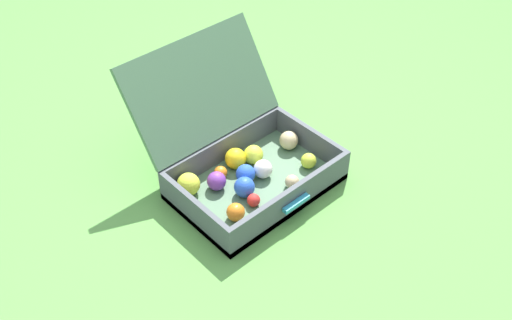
{
  "coord_description": "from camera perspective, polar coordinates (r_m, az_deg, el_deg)",
  "views": [
    {
      "loc": [
        -1.0,
        -1.2,
        1.49
      ],
      "look_at": [
        0.04,
        -0.07,
        0.13
      ],
      "focal_mm": 42.44,
      "sensor_mm": 36.0,
      "label": 1
    }
  ],
  "objects": [
    {
      "name": "ground_plane",
      "position": [
        2.16,
        -1.89,
        -2.18
      ],
      "size": [
        16.0,
        16.0,
        0.0
      ],
      "primitive_type": "plane",
      "color": "#569342"
    },
    {
      "name": "open_suitcase",
      "position": [
        2.11,
        -1.49,
        0.3
      ],
      "size": [
        0.56,
        0.6,
        0.44
      ],
      "color": "#4C7051",
      "rests_on": "ground"
    }
  ]
}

